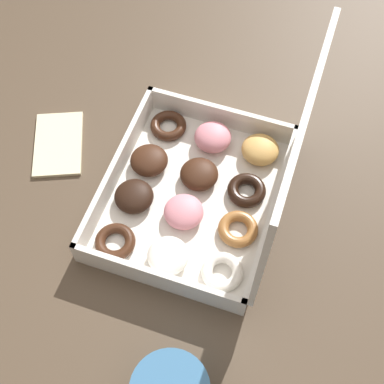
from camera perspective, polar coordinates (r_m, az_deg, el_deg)
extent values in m
plane|color=#42382D|center=(1.52, -1.52, -14.67)|extent=(8.00, 8.00, 0.00)
cube|color=#4C3D2D|center=(0.84, -2.67, -1.30)|extent=(1.20, 0.97, 0.03)
cylinder|color=#4C3D2D|center=(1.56, -10.37, 13.64)|extent=(0.06, 0.06, 0.72)
cube|color=silver|center=(0.82, 0.00, -0.66)|extent=(0.30, 0.25, 0.01)
cube|color=white|center=(0.83, -8.04, 2.57)|extent=(0.30, 0.01, 0.04)
cube|color=white|center=(0.79, 8.44, -2.27)|extent=(0.30, 0.01, 0.04)
cube|color=white|center=(0.88, 3.14, 8.11)|extent=(0.01, 0.25, 0.04)
cube|color=white|center=(0.74, -3.74, -9.18)|extent=(0.01, 0.25, 0.04)
cube|color=white|center=(0.67, 10.60, 3.04)|extent=(0.30, 0.01, 0.23)
torus|color=#381E11|center=(0.89, -2.54, 7.07)|extent=(0.06, 0.06, 0.02)
ellipsoid|color=#381E11|center=(0.84, -4.60, 3.39)|extent=(0.06, 0.06, 0.03)
ellipsoid|color=black|center=(0.81, -6.21, -0.46)|extent=(0.06, 0.06, 0.03)
torus|color=#381E11|center=(0.79, -8.20, -5.29)|extent=(0.06, 0.06, 0.02)
ellipsoid|color=pink|center=(0.86, 2.24, 5.87)|extent=(0.06, 0.06, 0.03)
ellipsoid|color=#381E11|center=(0.83, 0.77, 1.91)|extent=(0.06, 0.06, 0.03)
ellipsoid|color=pink|center=(0.79, -0.89, -2.13)|extent=(0.06, 0.06, 0.03)
ellipsoid|color=white|center=(0.76, -2.56, -6.79)|extent=(0.06, 0.06, 0.03)
ellipsoid|color=tan|center=(0.86, 7.28, 4.51)|extent=(0.06, 0.06, 0.03)
torus|color=black|center=(0.82, 5.84, 0.17)|extent=(0.06, 0.06, 0.02)
torus|color=#9E6633|center=(0.79, 4.93, -3.96)|extent=(0.06, 0.06, 0.02)
torus|color=white|center=(0.76, 3.23, -8.50)|extent=(0.06, 0.06, 0.02)
cube|color=beige|center=(0.90, -14.06, 5.00)|extent=(0.14, 0.12, 0.01)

